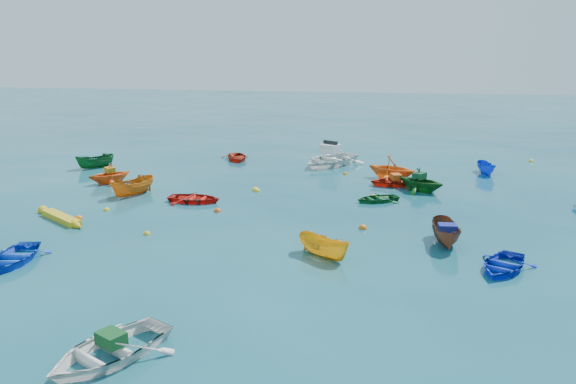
% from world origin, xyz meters
% --- Properties ---
extents(ground, '(160.00, 160.00, 0.00)m').
position_xyz_m(ground, '(0.00, 0.00, 0.00)').
color(ground, '#0A3C4F').
rests_on(ground, ground).
extents(dinghy_blue_sw, '(2.73, 3.43, 0.64)m').
position_xyz_m(dinghy_blue_sw, '(-8.71, -5.96, 0.00)').
color(dinghy_blue_sw, blue).
rests_on(dinghy_blue_sw, ground).
extents(dinghy_white_near, '(3.86, 4.29, 0.73)m').
position_xyz_m(dinghy_white_near, '(-1.75, -11.65, 0.00)').
color(dinghy_white_near, silver).
rests_on(dinghy_white_near, ground).
extents(sampan_brown_mid, '(1.28, 2.85, 1.07)m').
position_xyz_m(sampan_brown_mid, '(7.80, -0.77, 0.00)').
color(sampan_brown_mid, brown).
rests_on(sampan_brown_mid, ground).
extents(dinghy_blue_se, '(3.08, 3.47, 0.59)m').
position_xyz_m(dinghy_blue_se, '(9.63, -3.34, 0.00)').
color(dinghy_blue_se, '#0F28BD').
rests_on(dinghy_blue_se, ground).
extents(dinghy_orange_w, '(3.28, 3.30, 1.32)m').
position_xyz_m(dinghy_orange_w, '(-11.30, 6.69, 0.00)').
color(dinghy_orange_w, '#F45D17').
rests_on(dinghy_orange_w, ground).
extents(sampan_yellow_mid, '(2.61, 2.26, 0.98)m').
position_xyz_m(sampan_yellow_mid, '(2.95, -3.23, 0.00)').
color(sampan_yellow_mid, '#EAA614').
rests_on(sampan_yellow_mid, ground).
extents(dinghy_green_e, '(2.89, 2.63, 0.49)m').
position_xyz_m(dinghy_green_e, '(4.77, 5.48, 0.00)').
color(dinghy_green_e, '#145724').
rests_on(dinghy_green_e, ground).
extents(dinghy_red_nw, '(2.90, 2.13, 0.59)m').
position_xyz_m(dinghy_red_nw, '(-4.80, 3.55, 0.00)').
color(dinghy_red_nw, red).
rests_on(dinghy_red_nw, ground).
extents(sampan_orange_n, '(2.23, 3.09, 1.12)m').
position_xyz_m(sampan_orange_n, '(-8.63, 4.28, 0.00)').
color(sampan_orange_n, '#CB6913').
rests_on(sampan_orange_n, ground).
extents(dinghy_green_n, '(3.58, 3.46, 1.44)m').
position_xyz_m(dinghy_green_n, '(7.13, 8.07, 0.00)').
color(dinghy_green_n, '#125117').
rests_on(dinghy_green_n, ground).
extents(dinghy_red_ne, '(3.88, 3.25, 0.69)m').
position_xyz_m(dinghy_red_ne, '(5.85, 9.31, 0.00)').
color(dinghy_red_ne, red).
rests_on(dinghy_red_ne, ground).
extents(sampan_blue_far, '(1.22, 2.43, 0.90)m').
position_xyz_m(sampan_blue_far, '(11.55, 13.55, 0.00)').
color(sampan_blue_far, blue).
rests_on(sampan_blue_far, ground).
extents(dinghy_red_far, '(3.04, 3.45, 0.59)m').
position_xyz_m(dinghy_red_far, '(-5.68, 15.10, 0.00)').
color(dinghy_red_far, '#A9220E').
rests_on(dinghy_red_far, ground).
extents(dinghy_orange_far, '(3.92, 3.71, 1.62)m').
position_xyz_m(dinghy_orange_far, '(5.47, 10.81, 0.00)').
color(dinghy_orange_far, orange).
rests_on(dinghy_orange_far, ground).
extents(sampan_green_far, '(2.48, 2.68, 1.03)m').
position_xyz_m(sampan_green_far, '(-14.40, 10.64, 0.00)').
color(sampan_green_far, '#135220').
rests_on(sampan_green_far, ground).
extents(kayak_yellow, '(3.43, 2.48, 0.37)m').
position_xyz_m(kayak_yellow, '(-9.91, -0.77, 0.00)').
color(kayak_yellow, gold).
rests_on(kayak_yellow, ground).
extents(motorboat_white, '(5.52, 6.01, 1.62)m').
position_xyz_m(motorboat_white, '(1.25, 14.50, 0.00)').
color(motorboat_white, white).
rests_on(motorboat_white, ground).
extents(tarp_green_a, '(0.90, 0.82, 0.35)m').
position_xyz_m(tarp_green_a, '(-1.71, -11.56, 0.54)').
color(tarp_green_a, '#124A1E').
rests_on(tarp_green_a, dinghy_white_near).
extents(tarp_blue_a, '(0.78, 0.62, 0.36)m').
position_xyz_m(tarp_blue_a, '(7.81, -0.92, 0.72)').
color(tarp_blue_a, navy).
rests_on(tarp_blue_a, sampan_brown_mid).
extents(tarp_orange_a, '(0.80, 0.79, 0.31)m').
position_xyz_m(tarp_orange_a, '(-11.27, 6.73, 0.81)').
color(tarp_orange_a, '#C77B14').
rests_on(tarp_orange_a, dinghy_orange_w).
extents(tarp_green_b, '(0.86, 0.92, 0.36)m').
position_xyz_m(tarp_green_b, '(7.05, 8.12, 0.90)').
color(tarp_green_b, '#114421').
rests_on(tarp_green_b, dinghy_green_n).
extents(tarp_orange_b, '(0.71, 0.83, 0.34)m').
position_xyz_m(tarp_orange_b, '(5.76, 9.28, 0.52)').
color(tarp_orange_b, '#BC5213').
rests_on(tarp_orange_b, dinghy_red_ne).
extents(buoy_or_a, '(0.38, 0.38, 0.38)m').
position_xyz_m(buoy_or_a, '(-9.23, -0.39, 0.00)').
color(buoy_or_a, '#D8650B').
rests_on(buoy_or_a, ground).
extents(buoy_ye_a, '(0.30, 0.30, 0.30)m').
position_xyz_m(buoy_ye_a, '(-5.06, -1.92, 0.00)').
color(buoy_ye_a, gold).
rests_on(buoy_ye_a, ground).
extents(buoy_or_b, '(0.38, 0.38, 0.38)m').
position_xyz_m(buoy_or_b, '(4.27, 0.61, 0.00)').
color(buoy_or_b, '#D55D0B').
rests_on(buoy_or_b, ground).
extents(buoy_ye_b, '(0.30, 0.30, 0.30)m').
position_xyz_m(buoy_ye_b, '(-8.63, 1.22, 0.00)').
color(buoy_ye_b, yellow).
rests_on(buoy_ye_b, ground).
extents(buoy_or_c, '(0.35, 0.35, 0.35)m').
position_xyz_m(buoy_or_c, '(-3.06, 2.04, 0.00)').
color(buoy_or_c, '#F1520D').
rests_on(buoy_or_c, ground).
extents(buoy_ye_c, '(0.38, 0.38, 0.38)m').
position_xyz_m(buoy_ye_c, '(-2.22, 6.60, 0.00)').
color(buoy_ye_c, yellow).
rests_on(buoy_ye_c, ground).
extents(buoy_or_d, '(0.29, 0.29, 0.29)m').
position_xyz_m(buoy_or_d, '(4.52, 6.37, 0.00)').
color(buoy_or_d, orange).
rests_on(buoy_or_d, ground).
extents(buoy_ye_d, '(0.35, 0.35, 0.35)m').
position_xyz_m(buoy_ye_d, '(-2.06, 6.38, 0.00)').
color(buoy_ye_d, yellow).
rests_on(buoy_ye_d, ground).
extents(buoy_or_e, '(0.30, 0.30, 0.30)m').
position_xyz_m(buoy_or_e, '(2.55, 11.71, 0.00)').
color(buoy_or_e, orange).
rests_on(buoy_or_e, ground).
extents(buoy_ye_e, '(0.33, 0.33, 0.33)m').
position_xyz_m(buoy_ye_e, '(15.36, 18.31, 0.00)').
color(buoy_ye_e, yellow).
rests_on(buoy_ye_e, ground).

